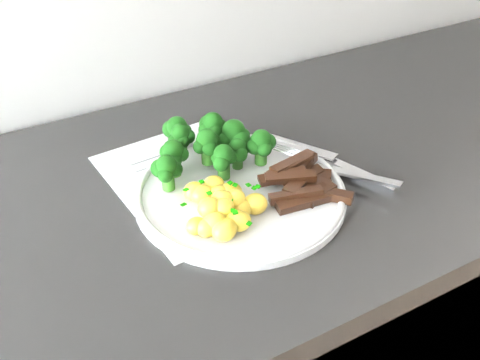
% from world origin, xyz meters
% --- Properties ---
extents(recipe_paper, '(0.23, 0.31, 0.00)m').
position_xyz_m(recipe_paper, '(-0.11, 1.69, 0.94)').
color(recipe_paper, silver).
rests_on(recipe_paper, counter).
extents(plate, '(0.31, 0.31, 0.02)m').
position_xyz_m(plate, '(-0.06, 1.62, 0.94)').
color(plate, silver).
rests_on(plate, counter).
extents(broccoli, '(0.20, 0.15, 0.07)m').
position_xyz_m(broccoli, '(-0.06, 1.70, 0.99)').
color(broccoli, '#285F19').
rests_on(broccoli, plate).
extents(potatoes, '(0.12, 0.14, 0.04)m').
position_xyz_m(potatoes, '(-0.11, 1.58, 0.96)').
color(potatoes, '#FFC949').
rests_on(potatoes, plate).
extents(beef_strips, '(0.13, 0.13, 0.03)m').
position_xyz_m(beef_strips, '(0.03, 1.58, 0.96)').
color(beef_strips, black).
rests_on(beef_strips, plate).
extents(fork, '(0.12, 0.20, 0.02)m').
position_xyz_m(fork, '(0.09, 1.59, 0.96)').
color(fork, silver).
rests_on(fork, plate).
extents(knife, '(0.11, 0.23, 0.03)m').
position_xyz_m(knife, '(0.12, 1.60, 0.94)').
color(knife, silver).
rests_on(knife, plate).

